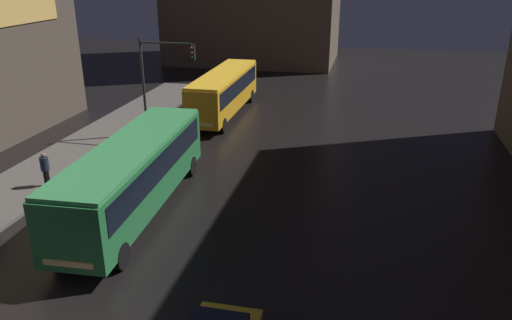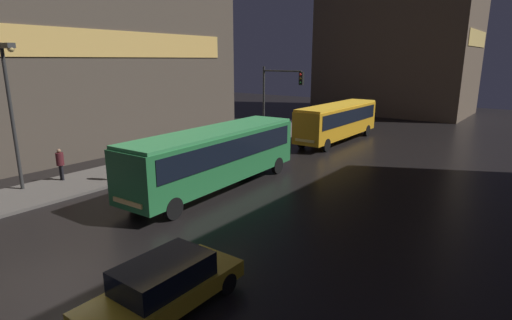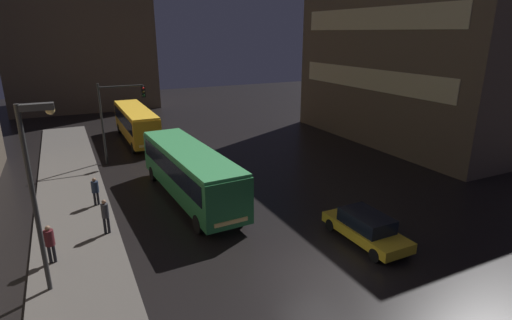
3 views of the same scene
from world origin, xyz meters
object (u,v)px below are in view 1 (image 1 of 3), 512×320
at_px(bus_far, 224,89).
at_px(traffic_light_main, 161,71).
at_px(bus_near, 134,170).
at_px(pedestrian_far, 45,166).

relative_size(bus_far, traffic_light_main, 1.74).
relative_size(bus_near, traffic_light_main, 1.87).
bearing_deg(bus_near, traffic_light_main, -77.39).
height_order(pedestrian_far, traffic_light_main, traffic_light_main).
bearing_deg(bus_far, traffic_light_main, 68.98).
relative_size(pedestrian_far, traffic_light_main, 0.27).
xyz_separation_m(bus_near, pedestrian_far, (-5.36, 1.26, -0.81)).
bearing_deg(bus_near, bus_far, -91.22).
xyz_separation_m(bus_near, bus_far, (-0.49, 15.54, -0.04)).
bearing_deg(pedestrian_far, bus_far, 6.78).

